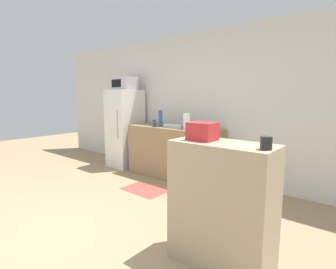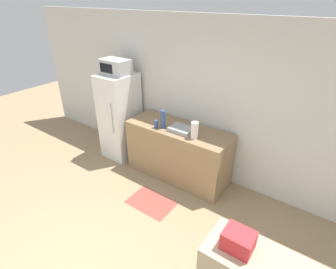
# 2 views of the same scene
# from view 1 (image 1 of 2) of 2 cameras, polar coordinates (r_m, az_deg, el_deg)

# --- Properties ---
(ground_plane) EXTENTS (14.00, 14.00, 0.00)m
(ground_plane) POSITION_cam_1_polar(r_m,az_deg,el_deg) (3.29, -24.04, -19.09)
(ground_plane) COLOR #9E8460
(wall_back) EXTENTS (8.00, 0.06, 2.60)m
(wall_back) POSITION_cam_1_polar(r_m,az_deg,el_deg) (4.86, 6.36, 6.24)
(wall_back) COLOR silver
(wall_back) RESTS_ON ground_plane
(refrigerator) EXTENTS (0.56, 0.68, 1.60)m
(refrigerator) POSITION_cam_1_polar(r_m,az_deg,el_deg) (5.59, -9.28, 1.34)
(refrigerator) COLOR white
(refrigerator) RESTS_ON ground_plane
(microwave) EXTENTS (0.52, 0.34, 0.25)m
(microwave) POSITION_cam_1_polar(r_m,az_deg,el_deg) (5.56, -9.52, 10.89)
(microwave) COLOR #BCBCC1
(microwave) RESTS_ON refrigerator
(counter) EXTENTS (1.74, 0.64, 0.93)m
(counter) POSITION_cam_1_polar(r_m,az_deg,el_deg) (4.78, 1.31, -3.86)
(counter) COLOR #937551
(counter) RESTS_ON ground_plane
(sink_basin) EXTENTS (0.36, 0.27, 0.06)m
(sink_basin) POSITION_cam_1_polar(r_m,az_deg,el_deg) (4.59, 1.79, 1.87)
(sink_basin) COLOR #9EA3A8
(sink_basin) RESTS_ON counter
(bottle_tall) EXTENTS (0.07, 0.07, 0.30)m
(bottle_tall) POSITION_cam_1_polar(r_m,az_deg,el_deg) (4.71, -1.64, 3.50)
(bottle_tall) COLOR #2D4C8C
(bottle_tall) RESTS_ON counter
(bottle_short) EXTENTS (0.06, 0.06, 0.13)m
(bottle_short) POSITION_cam_1_polar(r_m,az_deg,el_deg) (4.73, -3.00, 2.50)
(bottle_short) COLOR #2D4C8C
(bottle_short) RESTS_ON counter
(shelf_cabinet) EXTENTS (0.88, 0.41, 1.10)m
(shelf_cabinet) POSITION_cam_1_polar(r_m,az_deg,el_deg) (2.38, 11.55, -14.83)
(shelf_cabinet) COLOR tan
(shelf_cabinet) RESTS_ON ground_plane
(basket) EXTENTS (0.23, 0.19, 0.16)m
(basket) POSITION_cam_1_polar(r_m,az_deg,el_deg) (2.30, 7.48, 0.69)
(basket) COLOR red
(basket) RESTS_ON shelf_cabinet
(jar) EXTENTS (0.09, 0.09, 0.10)m
(jar) POSITION_cam_1_polar(r_m,az_deg,el_deg) (2.01, 20.59, -1.77)
(jar) COLOR #232328
(jar) RESTS_ON shelf_cabinet
(paper_towel_roll) EXTENTS (0.11, 0.11, 0.26)m
(paper_towel_roll) POSITION_cam_1_polar(r_m,az_deg,el_deg) (4.35, 4.06, 2.80)
(paper_towel_roll) COLOR white
(paper_towel_roll) RESTS_ON counter
(kitchen_rug) EXTENTS (0.70, 0.47, 0.01)m
(kitchen_rug) POSITION_cam_1_polar(r_m,az_deg,el_deg) (4.27, -5.07, -11.83)
(kitchen_rug) COLOR #99473D
(kitchen_rug) RESTS_ON ground_plane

